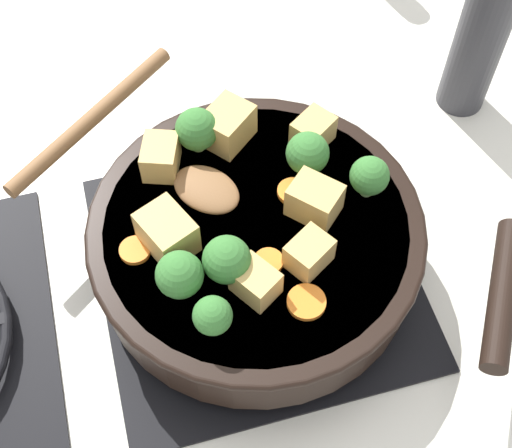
{
  "coord_description": "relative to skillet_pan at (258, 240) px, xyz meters",
  "views": [
    {
      "loc": [
        -0.34,
        0.09,
        0.64
      ],
      "look_at": [
        0.0,
        0.0,
        0.09
      ],
      "focal_mm": 50.0,
      "sensor_mm": 36.0,
      "label": 1
    }
  ],
  "objects": [
    {
      "name": "tofu_cube_front_piece",
      "position": [
        0.0,
        -0.05,
        0.04
      ],
      "size": [
        0.06,
        0.06,
        0.04
      ],
      "primitive_type": "cube",
      "rotation": [
        0.0,
        0.0,
        0.76
      ],
      "color": "tan",
      "rests_on": "skillet_pan"
    },
    {
      "name": "ground_plane",
      "position": [
        0.0,
        0.0,
        -0.06
      ],
      "size": [
        2.4,
        2.4,
        0.0
      ],
      "primitive_type": "plane",
      "color": "silver"
    },
    {
      "name": "skillet_pan",
      "position": [
        0.0,
        0.0,
        0.0
      ],
      "size": [
        0.35,
        0.4,
        0.06
      ],
      "color": "black",
      "rests_on": "front_burner_grate"
    },
    {
      "name": "carrot_slice_orange_thin",
      "position": [
        -0.04,
        -0.0,
        0.03
      ],
      "size": [
        0.03,
        0.03,
        0.01
      ],
      "primitive_type": "cylinder",
      "color": "orange",
      "rests_on": "skillet_pan"
    },
    {
      "name": "tofu_cube_near_handle",
      "position": [
        0.11,
        0.0,
        0.05
      ],
      "size": [
        0.06,
        0.06,
        0.04
      ],
      "primitive_type": "cube",
      "rotation": [
        0.0,
        0.0,
        2.27
      ],
      "color": "tan",
      "rests_on": "skillet_pan"
    },
    {
      "name": "broccoli_floret_east_rim",
      "position": [
        -0.05,
        0.08,
        0.05
      ],
      "size": [
        0.04,
        0.04,
        0.05
      ],
      "color": "#709956",
      "rests_on": "skillet_pan"
    },
    {
      "name": "carrot_slice_edge_slice",
      "position": [
        0.0,
        0.11,
        0.03
      ],
      "size": [
        0.03,
        0.03,
        0.01
      ],
      "primitive_type": "cylinder",
      "color": "orange",
      "rests_on": "skillet_pan"
    },
    {
      "name": "broccoli_floret_north_edge",
      "position": [
        -0.09,
        0.06,
        0.05
      ],
      "size": [
        0.03,
        0.03,
        0.04
      ],
      "color": "#709956",
      "rests_on": "skillet_pan"
    },
    {
      "name": "tofu_cube_center_large",
      "position": [
        -0.05,
        -0.03,
        0.04
      ],
      "size": [
        0.05,
        0.05,
        0.03
      ],
      "primitive_type": "cube",
      "rotation": [
        0.0,
        0.0,
        5.27
      ],
      "color": "tan",
      "rests_on": "skillet_pan"
    },
    {
      "name": "tofu_cube_back_piece",
      "position": [
        -0.0,
        0.08,
        0.05
      ],
      "size": [
        0.06,
        0.05,
        0.04
      ],
      "primitive_type": "cube",
      "rotation": [
        0.0,
        0.0,
        3.57
      ],
      "color": "tan",
      "rests_on": "skillet_pan"
    },
    {
      "name": "carrot_slice_near_center",
      "position": [
        0.03,
        -0.04,
        0.03
      ],
      "size": [
        0.03,
        0.03,
        0.01
      ],
      "primitive_type": "cylinder",
      "color": "orange",
      "rests_on": "skillet_pan"
    },
    {
      "name": "tofu_cube_mid_small",
      "position": [
        0.09,
        0.07,
        0.04
      ],
      "size": [
        0.05,
        0.04,
        0.03
      ],
      "primitive_type": "cube",
      "rotation": [
        0.0,
        0.0,
        5.94
      ],
      "color": "tan",
      "rests_on": "skillet_pan"
    },
    {
      "name": "broccoli_floret_near_spoon",
      "position": [
        0.1,
        0.03,
        0.05
      ],
      "size": [
        0.04,
        0.04,
        0.05
      ],
      "color": "#709956",
      "rests_on": "skillet_pan"
    },
    {
      "name": "tofu_cube_west_chunk",
      "position": [
        -0.06,
        0.02,
        0.04
      ],
      "size": [
        0.05,
        0.05,
        0.03
      ],
      "primitive_type": "cube",
      "rotation": [
        0.0,
        0.0,
        3.72
      ],
      "color": "tan",
      "rests_on": "skillet_pan"
    },
    {
      "name": "broccoli_floret_west_rim",
      "position": [
        0.01,
        -0.11,
        0.05
      ],
      "size": [
        0.04,
        0.04,
        0.04
      ],
      "color": "#709956",
      "rests_on": "skillet_pan"
    },
    {
      "name": "tofu_cube_east_chunk",
      "position": [
        0.08,
        -0.08,
        0.04
      ],
      "size": [
        0.05,
        0.05,
        0.03
      ],
      "primitive_type": "cube",
      "rotation": [
        0.0,
        0.0,
        2.17
      ],
      "color": "tan",
      "rests_on": "skillet_pan"
    },
    {
      "name": "wooden_spoon",
      "position": [
        0.11,
        0.09,
        0.03
      ],
      "size": [
        0.23,
        0.22,
        0.02
      ],
      "color": "brown",
      "rests_on": "skillet_pan"
    },
    {
      "name": "carrot_slice_under_broccoli",
      "position": [
        -0.09,
        -0.02,
        0.03
      ],
      "size": [
        0.03,
        0.03,
        0.01
      ],
      "primitive_type": "cylinder",
      "color": "orange",
      "rests_on": "skillet_pan"
    },
    {
      "name": "front_burner_grate",
      "position": [
        0.0,
        0.0,
        -0.05
      ],
      "size": [
        0.31,
        0.31,
        0.03
      ],
      "color": "black",
      "rests_on": "ground_plane"
    },
    {
      "name": "broccoli_floret_center_top",
      "position": [
        -0.04,
        0.04,
        0.05
      ],
      "size": [
        0.04,
        0.04,
        0.05
      ],
      "color": "#709956",
      "rests_on": "skillet_pan"
    },
    {
      "name": "broccoli_floret_south_cluster",
      "position": [
        0.05,
        -0.06,
        0.05
      ],
      "size": [
        0.04,
        0.04,
        0.05
      ],
      "color": "#709956",
      "rests_on": "skillet_pan"
    },
    {
      "name": "pepper_mill",
      "position": [
        0.16,
        -0.29,
        0.04
      ],
      "size": [
        0.06,
        0.06,
        0.22
      ],
      "color": "#333338",
      "rests_on": "ground_plane"
    }
  ]
}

